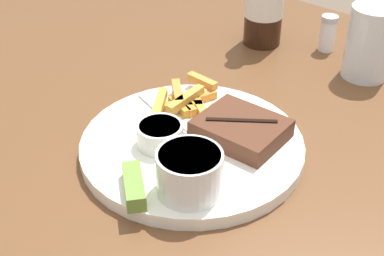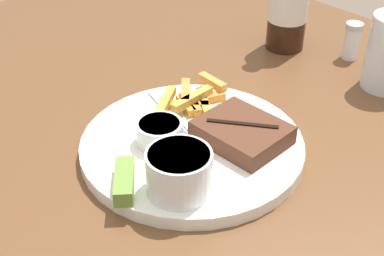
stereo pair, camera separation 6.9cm
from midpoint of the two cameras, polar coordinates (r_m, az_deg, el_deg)
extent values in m
cube|color=brown|center=(0.73, 2.73, -3.86)|extent=(1.35, 1.13, 0.04)
cylinder|color=brown|center=(1.60, -0.12, 3.15)|extent=(0.06, 0.06, 0.73)
cylinder|color=white|center=(0.71, 2.79, -2.16)|extent=(0.30, 0.30, 0.01)
cylinder|color=white|center=(0.70, 2.81, -1.57)|extent=(0.30, 0.30, 0.00)
cube|color=#512D1E|center=(0.70, 8.17, -0.56)|extent=(0.11, 0.10, 0.03)
cube|color=black|center=(0.69, 8.26, 0.36)|extent=(0.08, 0.06, 0.00)
cube|color=orange|center=(0.77, 2.52, 2.65)|extent=(0.06, 0.04, 0.01)
cube|color=gold|center=(0.76, 2.62, 3.03)|extent=(0.02, 0.08, 0.01)
cube|color=gold|center=(0.75, -0.24, 2.65)|extent=(0.05, 0.07, 0.01)
cube|color=orange|center=(0.78, 4.40, 3.07)|extent=(0.03, 0.05, 0.01)
cube|color=orange|center=(0.73, 4.83, 0.77)|extent=(0.04, 0.07, 0.01)
cube|color=orange|center=(0.76, 2.33, 2.29)|extent=(0.05, 0.05, 0.01)
cube|color=#BE8034|center=(0.77, 1.86, 3.80)|extent=(0.05, 0.05, 0.01)
cube|color=#CD883A|center=(0.80, 4.68, 4.81)|extent=(0.05, 0.01, 0.01)
cube|color=gold|center=(0.76, 1.95, 2.29)|extent=(0.05, 0.03, 0.01)
cube|color=gold|center=(0.76, 3.98, 2.27)|extent=(0.06, 0.04, 0.01)
cylinder|color=white|center=(0.61, 1.87, -4.85)|extent=(0.08, 0.08, 0.05)
cylinder|color=beige|center=(0.60, 1.91, -3.34)|extent=(0.07, 0.07, 0.01)
cylinder|color=silver|center=(0.69, -0.62, -0.62)|extent=(0.06, 0.06, 0.03)
cylinder|color=#C67A4C|center=(0.68, -0.63, 0.22)|extent=(0.05, 0.05, 0.01)
cube|color=olive|center=(0.62, -4.10, -5.77)|extent=(0.07, 0.06, 0.02)
cube|color=#B7B7BC|center=(0.77, -0.35, 2.16)|extent=(0.10, 0.04, 0.00)
cube|color=#B7B7BC|center=(0.72, 1.71, -0.55)|extent=(0.03, 0.01, 0.00)
cube|color=#B7B7BC|center=(0.72, 2.03, -0.45)|extent=(0.03, 0.01, 0.00)
cube|color=#B7B7BC|center=(0.72, 2.35, -0.36)|extent=(0.03, 0.01, 0.00)
cylinder|color=black|center=(0.97, 12.27, 12.31)|extent=(0.07, 0.07, 0.15)
cylinder|color=silver|center=(0.97, 12.33, 12.72)|extent=(0.07, 0.07, 0.06)
cylinder|color=white|center=(0.98, 18.62, 8.48)|extent=(0.03, 0.03, 0.05)
cylinder|color=#B7B7BC|center=(0.97, 18.97, 10.19)|extent=(0.03, 0.03, 0.01)
camera|label=1|loc=(0.03, -87.14, 1.97)|focal=50.00mm
camera|label=2|loc=(0.03, 92.86, -1.97)|focal=50.00mm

